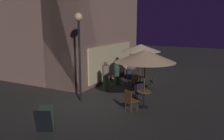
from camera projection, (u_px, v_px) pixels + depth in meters
The scene contains 16 objects.
ground_plane at pixel (82, 105), 10.19m from camera, with size 60.00×60.00×0.00m, color #292A25.
cafe_building at pixel (70, 9), 14.46m from camera, with size 8.00×7.88×9.05m.
street_lamp_near_corner at pixel (79, 36), 10.16m from camera, with size 0.37×0.37×4.08m.
menu_sandwich_board at pixel (45, 119), 7.62m from camera, with size 0.82×0.79×0.84m.
cafe_table_0 at pixel (144, 97), 9.80m from camera, with size 0.62×0.62×0.75m.
cafe_table_1 at pixel (140, 79), 12.84m from camera, with size 0.68×0.68×0.73m.
patio_umbrella_0 at pixel (145, 56), 9.45m from camera, with size 2.56×2.56×2.53m.
patio_umbrella_1 at pixel (141, 48), 12.49m from camera, with size 2.20×2.20×2.51m.
cafe_chair_0 at pixel (139, 90), 10.53m from camera, with size 0.58×0.58×0.95m.
cafe_chair_1 at pixel (130, 99), 9.32m from camera, with size 0.56×0.56×0.93m.
cafe_chair_2 at pixel (135, 81), 12.08m from camera, with size 0.41×0.41×0.98m.
cafe_chair_3 at pixel (153, 81), 12.35m from camera, with size 0.45×0.45×0.93m.
cafe_chair_4 at pixel (128, 76), 13.31m from camera, with size 0.43×0.43×1.00m.
patron_seated_0 at pixel (130, 75), 13.20m from camera, with size 0.35×0.52×1.21m.
patron_standing_1 at pixel (106, 77), 12.18m from camera, with size 0.38×0.38×1.63m.
patron_standing_2 at pixel (117, 71), 13.58m from camera, with size 0.34×0.34×1.68m.
Camera 1 is at (-7.99, -5.63, 3.56)m, focal length 36.34 mm.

